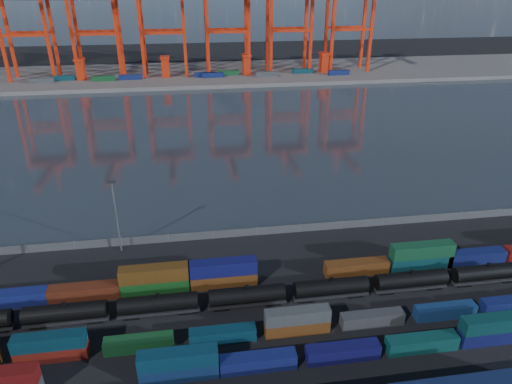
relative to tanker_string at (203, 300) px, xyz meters
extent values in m
plane|color=black|center=(13.28, -4.04, -2.17)|extent=(700.00, 700.00, 0.00)
plane|color=#273039|center=(13.28, 100.96, -2.16)|extent=(700.00, 700.00, 0.00)
cube|color=#514F4C|center=(13.28, 205.96, -1.17)|extent=(700.00, 70.00, 2.00)
cube|color=#0F1839|center=(35.23, -26.45, 3.35)|extent=(27.32, 2.95, 0.55)
cube|color=#0F244F|center=(-4.22, -14.53, -0.91)|extent=(11.61, 2.36, 2.51)
cube|color=#0D3047|center=(-4.22, -14.53, 1.60)|extent=(11.61, 2.36, 2.51)
cube|color=navy|center=(7.56, -14.53, -0.91)|extent=(11.61, 2.36, 2.51)
cube|color=#100F4B|center=(20.78, -14.53, -0.91)|extent=(11.61, 2.36, 2.51)
cube|color=#0C403D|center=(33.77, -14.53, -0.91)|extent=(11.61, 2.36, 2.51)
cube|color=#0F134D|center=(46.07, -14.53, -0.91)|extent=(11.61, 2.36, 2.51)
cube|color=#0B3739|center=(46.07, -14.53, 1.60)|extent=(11.61, 2.36, 2.51)
cube|color=maroon|center=(-23.70, -7.92, -1.00)|extent=(10.84, 2.21, 2.35)
cube|color=#0B2C3B|center=(-23.70, -7.92, 1.35)|extent=(10.84, 2.21, 2.35)
cube|color=#144B21|center=(-10.55, -7.92, -1.00)|extent=(10.84, 2.21, 2.35)
cube|color=#0C2E41|center=(2.73, -7.92, -1.00)|extent=(10.84, 2.21, 2.35)
cube|color=#5D3312|center=(15.09, -7.92, -1.00)|extent=(10.84, 2.21, 2.35)
cube|color=#414546|center=(15.09, -7.92, 1.35)|extent=(10.84, 2.21, 2.35)
cube|color=#393A3D|center=(28.15, -7.92, -1.00)|extent=(10.84, 2.21, 2.35)
cube|color=navy|center=(41.40, -7.92, -1.00)|extent=(10.84, 2.21, 2.35)
cube|color=navy|center=(53.84, -7.92, -1.00)|extent=(10.84, 2.21, 2.35)
cube|color=navy|center=(-34.16, 6.51, -0.78)|extent=(12.84, 2.61, 2.78)
cube|color=#592211|center=(-21.35, 6.51, -0.78)|extent=(12.84, 2.61, 2.78)
cube|color=#134A18|center=(-8.58, 6.51, -0.78)|extent=(12.84, 2.61, 2.78)
cube|color=#573411|center=(-8.58, 6.51, 2.00)|extent=(12.84, 2.61, 2.78)
cube|color=#603313|center=(4.06, 6.51, -0.78)|extent=(12.84, 2.61, 2.78)
cube|color=#111255|center=(4.06, 6.51, 2.00)|extent=(12.84, 2.61, 2.78)
cube|color=brown|center=(30.55, 6.51, -0.78)|extent=(12.84, 2.61, 2.78)
cube|color=#0D3D44|center=(44.02, 6.51, -0.78)|extent=(12.84, 2.61, 2.78)
cube|color=#144B2C|center=(44.02, 6.51, 2.00)|extent=(12.84, 2.61, 2.78)
cube|color=#111955|center=(55.82, 6.51, -0.78)|extent=(12.84, 2.61, 2.78)
cube|color=black|center=(-34.06, 0.00, -1.86)|extent=(2.61, 1.88, 0.63)
cylinder|color=black|center=(-23.25, 0.00, 0.23)|extent=(13.56, 3.02, 3.02)
cylinder|color=black|center=(-23.25, 0.00, 1.90)|extent=(0.83, 0.83, 0.52)
cube|color=black|center=(-23.25, 0.00, -1.44)|extent=(14.08, 2.09, 0.42)
cube|color=black|center=(-27.94, 0.00, -1.86)|extent=(2.61, 1.88, 0.63)
cube|color=black|center=(-18.56, 0.00, -1.86)|extent=(2.61, 1.88, 0.63)
cylinder|color=black|center=(-7.75, 0.00, 0.23)|extent=(13.56, 3.02, 3.02)
cylinder|color=black|center=(-7.75, 0.00, 1.90)|extent=(0.83, 0.83, 0.52)
cube|color=black|center=(-7.75, 0.00, -1.44)|extent=(14.08, 2.09, 0.42)
cube|color=black|center=(-12.44, 0.00, -1.86)|extent=(2.61, 1.88, 0.63)
cube|color=black|center=(-3.06, 0.00, -1.86)|extent=(2.61, 1.88, 0.63)
cylinder|color=black|center=(7.75, 0.00, 0.23)|extent=(13.56, 3.02, 3.02)
cylinder|color=black|center=(7.75, 0.00, 1.90)|extent=(0.83, 0.83, 0.52)
cube|color=black|center=(7.75, 0.00, -1.44)|extent=(14.08, 2.09, 0.42)
cube|color=black|center=(3.06, 0.00, -1.86)|extent=(2.61, 1.88, 0.63)
cube|color=black|center=(12.44, 0.00, -1.86)|extent=(2.61, 1.88, 0.63)
cylinder|color=black|center=(23.25, 0.00, 0.23)|extent=(13.56, 3.02, 3.02)
cylinder|color=black|center=(23.25, 0.00, 1.90)|extent=(0.83, 0.83, 0.52)
cube|color=black|center=(23.25, 0.00, -1.44)|extent=(14.08, 2.09, 0.42)
cube|color=black|center=(18.56, 0.00, -1.86)|extent=(2.61, 1.88, 0.63)
cube|color=black|center=(27.94, 0.00, -1.86)|extent=(2.61, 1.88, 0.63)
cylinder|color=black|center=(38.75, 0.00, 0.23)|extent=(13.56, 3.02, 3.02)
cylinder|color=black|center=(38.75, 0.00, 1.90)|extent=(0.83, 0.83, 0.52)
cube|color=black|center=(38.75, 0.00, -1.44)|extent=(14.08, 2.09, 0.42)
cube|color=black|center=(34.06, 0.00, -1.86)|extent=(2.61, 1.88, 0.63)
cube|color=black|center=(43.44, 0.00, -1.86)|extent=(2.61, 1.88, 0.63)
cylinder|color=black|center=(54.25, 0.00, 0.23)|extent=(13.56, 3.02, 3.02)
cylinder|color=black|center=(54.25, 0.00, 1.90)|extent=(0.83, 0.83, 0.52)
cube|color=black|center=(54.25, 0.00, -1.44)|extent=(14.08, 2.09, 0.42)
cube|color=black|center=(49.56, 0.00, -1.86)|extent=(2.61, 1.88, 0.63)
cube|color=black|center=(58.94, 0.00, -1.86)|extent=(2.61, 1.88, 0.63)
cube|color=#595B5E|center=(13.28, 23.96, -1.17)|extent=(160.00, 0.06, 2.00)
cylinder|color=slate|center=(-36.72, 23.96, -1.07)|extent=(0.12, 0.12, 2.20)
cylinder|color=slate|center=(-26.72, 23.96, -1.07)|extent=(0.12, 0.12, 2.20)
cylinder|color=slate|center=(-16.72, 23.96, -1.07)|extent=(0.12, 0.12, 2.20)
cylinder|color=slate|center=(-6.72, 23.96, -1.07)|extent=(0.12, 0.12, 2.20)
cylinder|color=slate|center=(3.28, 23.96, -1.07)|extent=(0.12, 0.12, 2.20)
cylinder|color=slate|center=(13.28, 23.96, -1.07)|extent=(0.12, 0.12, 2.20)
cylinder|color=slate|center=(23.28, 23.96, -1.07)|extent=(0.12, 0.12, 2.20)
cylinder|color=slate|center=(33.28, 23.96, -1.07)|extent=(0.12, 0.12, 2.20)
cylinder|color=slate|center=(43.28, 23.96, -1.07)|extent=(0.12, 0.12, 2.20)
cylinder|color=slate|center=(53.28, 23.96, -1.07)|extent=(0.12, 0.12, 2.20)
cylinder|color=slate|center=(63.28, 23.96, -1.07)|extent=(0.12, 0.12, 2.20)
cylinder|color=slate|center=(73.28, 23.96, -1.07)|extent=(0.12, 0.12, 2.20)
cylinder|color=slate|center=(-16.72, 21.96, 5.83)|extent=(0.36, 0.36, 16.00)
cube|color=black|center=(-16.72, 21.96, 14.13)|extent=(1.60, 0.40, 0.60)
cube|color=red|center=(-93.02, 194.80, 20.93)|extent=(1.64, 1.64, 46.19)
cube|color=red|center=(-93.02, 207.11, 20.93)|extent=(1.64, 1.64, 46.19)
cube|color=red|center=(-70.43, 194.80, 20.93)|extent=(1.64, 1.64, 46.19)
cube|color=red|center=(-70.43, 207.11, 20.93)|extent=(1.64, 1.64, 46.19)
cube|color=red|center=(-81.72, 194.80, 23.23)|extent=(22.58, 1.44, 1.44)
cube|color=red|center=(-81.72, 207.11, 23.23)|extent=(22.58, 1.44, 1.44)
cube|color=red|center=(-58.02, 194.80, 20.93)|extent=(1.64, 1.64, 46.19)
cube|color=red|center=(-58.02, 207.11, 20.93)|extent=(1.64, 1.64, 46.19)
cube|color=red|center=(-35.43, 194.80, 20.93)|extent=(1.64, 1.64, 46.19)
cube|color=red|center=(-35.43, 207.11, 20.93)|extent=(1.64, 1.64, 46.19)
cube|color=red|center=(-46.72, 194.80, 23.23)|extent=(22.58, 1.44, 1.44)
cube|color=red|center=(-46.72, 207.11, 23.23)|extent=(22.58, 1.44, 1.44)
cube|color=red|center=(-23.02, 194.80, 20.93)|extent=(1.64, 1.64, 46.19)
cube|color=red|center=(-23.02, 207.11, 20.93)|extent=(1.64, 1.64, 46.19)
cube|color=red|center=(-0.43, 194.80, 20.93)|extent=(1.64, 1.64, 46.19)
cube|color=red|center=(-0.43, 207.11, 20.93)|extent=(1.64, 1.64, 46.19)
cube|color=red|center=(-11.72, 194.80, 23.23)|extent=(22.58, 1.44, 1.44)
cube|color=red|center=(-11.72, 207.11, 23.23)|extent=(22.58, 1.44, 1.44)
cube|color=red|center=(11.98, 194.80, 20.93)|extent=(1.64, 1.64, 46.19)
cube|color=red|center=(11.98, 207.11, 20.93)|extent=(1.64, 1.64, 46.19)
cube|color=red|center=(34.57, 194.80, 20.93)|extent=(1.64, 1.64, 46.19)
cube|color=red|center=(34.57, 207.11, 20.93)|extent=(1.64, 1.64, 46.19)
cube|color=red|center=(23.28, 194.80, 23.23)|extent=(22.58, 1.44, 1.44)
cube|color=red|center=(23.28, 207.11, 23.23)|extent=(22.58, 1.44, 1.44)
cube|color=red|center=(46.98, 194.80, 20.93)|extent=(1.64, 1.64, 46.19)
cube|color=red|center=(46.98, 207.11, 20.93)|extent=(1.64, 1.64, 46.19)
cube|color=red|center=(69.57, 194.80, 20.93)|extent=(1.64, 1.64, 46.19)
cube|color=red|center=(69.57, 207.11, 20.93)|extent=(1.64, 1.64, 46.19)
cube|color=red|center=(58.28, 194.80, 23.23)|extent=(22.58, 1.44, 1.44)
cube|color=red|center=(58.28, 207.11, 23.23)|extent=(22.58, 1.44, 1.44)
cube|color=red|center=(81.98, 194.80, 20.93)|extent=(1.64, 1.64, 46.19)
cube|color=red|center=(81.98, 207.11, 20.93)|extent=(1.64, 1.64, 46.19)
cube|color=red|center=(104.57, 194.80, 20.93)|extent=(1.64, 1.64, 46.19)
cube|color=red|center=(104.57, 207.11, 20.93)|extent=(1.64, 1.64, 46.19)
cube|color=red|center=(93.28, 194.80, 23.23)|extent=(22.58, 1.44, 1.44)
cube|color=red|center=(93.28, 207.11, 23.23)|extent=(22.58, 1.44, 1.44)
cube|color=navy|center=(13.93, 190.63, 1.13)|extent=(12.00, 2.44, 2.60)
cube|color=navy|center=(84.62, 186.88, 1.13)|extent=(12.00, 2.44, 2.60)
cube|color=navy|center=(9.64, 192.04, 1.13)|extent=(12.00, 2.44, 2.60)
cube|color=#0C3842|center=(-66.02, 194.43, 1.13)|extent=(12.00, 2.44, 2.60)
cube|color=#3F4244|center=(-75.96, 189.69, 1.13)|extent=(12.00, 2.44, 2.60)
cube|color=#3F4244|center=(43.65, 188.66, 1.13)|extent=(12.00, 2.44, 2.60)
cube|color=#144C23|center=(-44.47, 190.15, 1.13)|extent=(12.00, 2.44, 2.60)
cube|color=navy|center=(-30.88, 191.48, 1.13)|extent=(12.00, 2.44, 2.60)
cube|color=#144C23|center=(22.62, 195.43, 1.13)|extent=(12.00, 2.44, 2.60)
cube|color=#0C3842|center=(65.68, 194.78, 1.13)|extent=(12.00, 2.44, 2.60)
cube|color=red|center=(-56.72, 195.96, 4.83)|extent=(4.00, 6.00, 10.00)
cube|color=red|center=(-56.72, 195.96, 10.33)|extent=(5.00, 7.00, 1.20)
cube|color=red|center=(-11.72, 195.96, 4.83)|extent=(4.00, 6.00, 10.00)
cube|color=red|center=(-11.72, 195.96, 10.33)|extent=(5.00, 7.00, 1.20)
cube|color=red|center=(33.28, 195.96, 4.83)|extent=(4.00, 6.00, 10.00)
cube|color=red|center=(33.28, 195.96, 10.33)|extent=(5.00, 7.00, 1.20)
cube|color=red|center=(78.28, 195.96, 4.83)|extent=(4.00, 6.00, 10.00)
cube|color=red|center=(78.28, 195.96, 10.33)|extent=(5.00, 7.00, 1.20)
camera|label=1|loc=(-0.28, -64.67, 51.93)|focal=32.00mm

